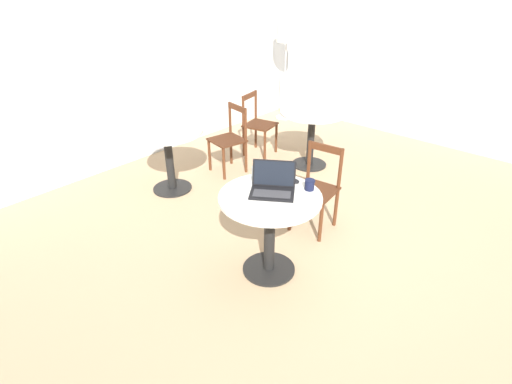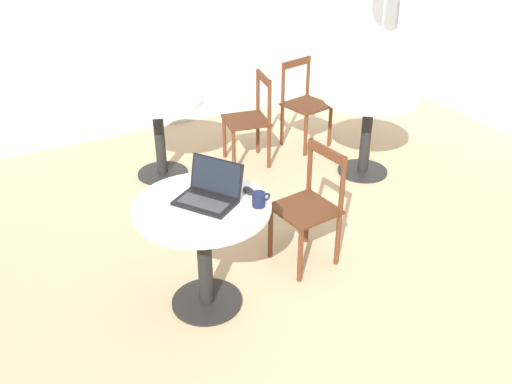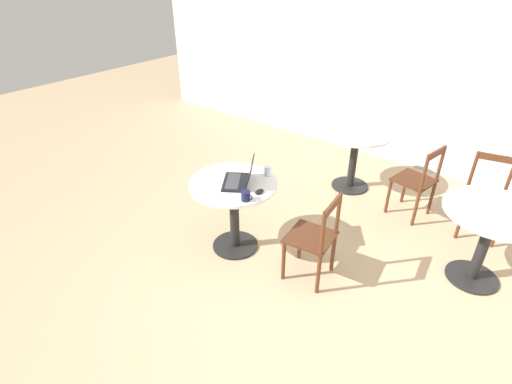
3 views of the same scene
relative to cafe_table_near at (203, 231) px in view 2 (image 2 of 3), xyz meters
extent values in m
plane|color=tan|center=(0.74, -0.29, -0.57)|extent=(16.00, 16.00, 0.00)
cube|color=silver|center=(0.74, 2.94, 0.78)|extent=(9.40, 0.06, 2.70)
cylinder|color=black|center=(0.00, 0.00, -0.56)|extent=(0.46, 0.46, 0.02)
cylinder|color=black|center=(0.00, 0.00, -0.20)|extent=(0.09, 0.09, 0.71)
cylinder|color=silver|center=(0.00, 0.00, 0.17)|extent=(0.84, 0.84, 0.03)
cylinder|color=black|center=(2.04, 1.00, -0.56)|extent=(0.46, 0.46, 0.02)
cylinder|color=black|center=(2.04, 1.00, -0.20)|extent=(0.09, 0.09, 0.71)
cylinder|color=silver|center=(2.04, 1.00, 0.17)|extent=(0.84, 0.84, 0.03)
cylinder|color=black|center=(0.36, 1.84, -0.56)|extent=(0.46, 0.46, 0.02)
cylinder|color=black|center=(0.36, 1.84, -0.20)|extent=(0.09, 0.09, 0.71)
cylinder|color=silver|center=(0.36, 1.84, 0.17)|extent=(0.84, 0.84, 0.03)
cylinder|color=#562D19|center=(0.66, -0.09, -0.36)|extent=(0.04, 0.04, 0.43)
cylinder|color=#562D19|center=(0.62, 0.25, -0.36)|extent=(0.04, 0.04, 0.43)
cylinder|color=#562D19|center=(1.00, -0.05, -0.36)|extent=(0.04, 0.04, 0.43)
cylinder|color=#562D19|center=(0.96, 0.29, -0.36)|extent=(0.04, 0.04, 0.43)
cube|color=#492715|center=(0.81, 0.10, -0.13)|extent=(0.44, 0.44, 0.02)
cylinder|color=#562D19|center=(1.00, -0.05, 0.09)|extent=(0.04, 0.04, 0.41)
cylinder|color=#562D19|center=(0.96, 0.29, 0.09)|extent=(0.04, 0.04, 0.41)
cube|color=#562D19|center=(0.98, 0.12, 0.26)|extent=(0.07, 0.37, 0.07)
cylinder|color=#562D19|center=(2.08, 1.63, -0.36)|extent=(0.04, 0.04, 0.43)
cylinder|color=#562D19|center=(1.75, 1.56, -0.36)|extent=(0.04, 0.04, 0.43)
cylinder|color=#562D19|center=(2.01, 1.96, -0.36)|extent=(0.04, 0.04, 0.43)
cylinder|color=#562D19|center=(1.68, 1.89, -0.36)|extent=(0.04, 0.04, 0.43)
cube|color=#492715|center=(1.88, 1.76, -0.13)|extent=(0.46, 0.46, 0.02)
cylinder|color=#562D19|center=(2.01, 1.96, 0.09)|extent=(0.04, 0.04, 0.41)
cylinder|color=#562D19|center=(1.68, 1.89, 0.09)|extent=(0.04, 0.04, 0.41)
cube|color=#562D19|center=(1.84, 1.92, 0.26)|extent=(0.37, 0.10, 0.07)
cylinder|color=#562D19|center=(0.97, 1.56, -0.36)|extent=(0.04, 0.04, 0.43)
cylinder|color=#562D19|center=(1.03, 1.89, -0.36)|extent=(0.04, 0.04, 0.43)
cylinder|color=#562D19|center=(1.30, 1.50, -0.36)|extent=(0.04, 0.04, 0.43)
cylinder|color=#562D19|center=(1.37, 1.83, -0.36)|extent=(0.04, 0.04, 0.43)
cube|color=#492715|center=(1.17, 1.69, -0.13)|extent=(0.46, 0.46, 0.02)
cylinder|color=#562D19|center=(1.30, 1.50, 0.09)|extent=(0.04, 0.04, 0.41)
cylinder|color=#562D19|center=(1.37, 1.83, 0.09)|extent=(0.04, 0.04, 0.41)
cube|color=#562D19|center=(1.33, 1.66, 0.26)|extent=(0.09, 0.37, 0.07)
cylinder|color=#B7B7B7|center=(3.37, 2.50, -0.56)|extent=(0.29, 0.29, 0.02)
cylinder|color=#B7B7B7|center=(3.37, 2.50, 0.09)|extent=(0.02, 0.02, 1.30)
cube|color=black|center=(0.02, 0.00, 0.20)|extent=(0.38, 0.42, 0.02)
cube|color=#38383D|center=(0.01, -0.01, 0.21)|extent=(0.27, 0.32, 0.00)
cube|color=black|center=(0.14, 0.08, 0.31)|extent=(0.25, 0.33, 0.21)
cube|color=black|center=(0.13, 0.08, 0.31)|extent=(0.23, 0.30, 0.19)
ellipsoid|color=black|center=(0.31, 0.00, 0.20)|extent=(0.06, 0.10, 0.03)
cylinder|color=#141938|center=(0.29, -0.17, 0.23)|extent=(0.08, 0.08, 0.09)
torus|color=#141938|center=(0.35, -0.17, 0.24)|extent=(0.05, 0.01, 0.05)
cylinder|color=silver|center=(0.17, 0.31, 0.23)|extent=(0.07, 0.07, 0.09)
camera|label=1|loc=(-2.14, -1.76, 1.76)|focal=28.00mm
camera|label=2|loc=(-1.08, -2.71, 1.95)|focal=40.00mm
camera|label=3|loc=(2.18, -2.42, 2.04)|focal=28.00mm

